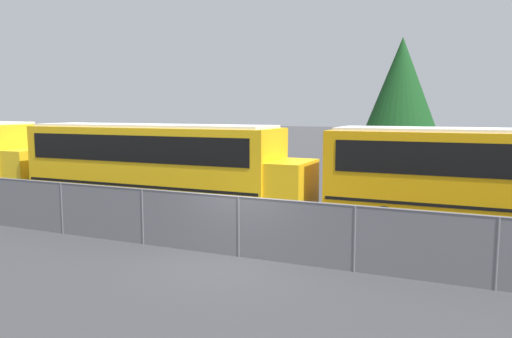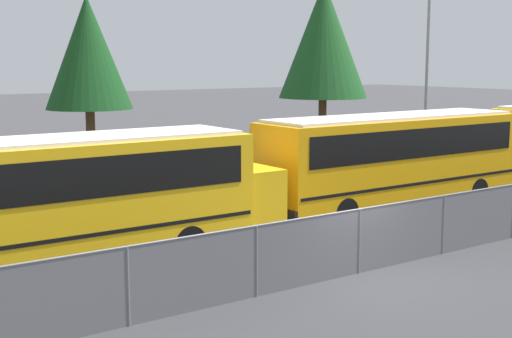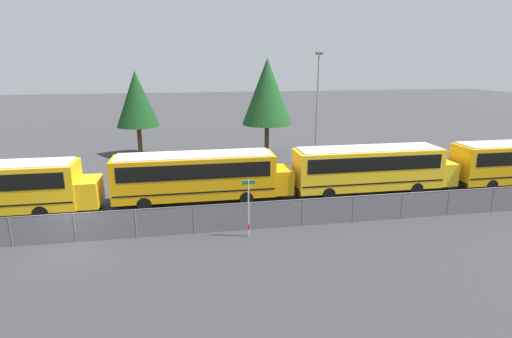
{
  "view_description": "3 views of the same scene",
  "coord_description": "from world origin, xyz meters",
  "px_view_note": "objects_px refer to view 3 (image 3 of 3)",
  "views": [
    {
      "loc": [
        5.59,
        -11.53,
        3.86
      ],
      "look_at": [
        -1.72,
        5.03,
        1.71
      ],
      "focal_mm": 35.0,
      "sensor_mm": 36.0,
      "label": 1
    },
    {
      "loc": [
        -11.74,
        -12.38,
        5.17
      ],
      "look_at": [
        -0.27,
        3.99,
        2.12
      ],
      "focal_mm": 50.0,
      "sensor_mm": 36.0,
      "label": 2
    },
    {
      "loc": [
        5.94,
        -20.44,
        9.2
      ],
      "look_at": [
        10.25,
        4.04,
        2.39
      ],
      "focal_mm": 28.0,
      "sensor_mm": 36.0,
      "label": 3
    }
  ],
  "objects_px": {
    "school_bus_4": "(371,166)",
    "tree_1": "(137,99)",
    "school_bus_3": "(199,174)",
    "tree_0": "(267,92)",
    "street_sign": "(249,207)",
    "light_pole": "(317,106)"
  },
  "relations": [
    {
      "from": "school_bus_4",
      "to": "tree_1",
      "type": "relative_size",
      "value": 1.44
    },
    {
      "from": "school_bus_3",
      "to": "tree_0",
      "type": "xyz_separation_m",
      "value": [
        7.1,
        12.48,
        4.32
      ]
    },
    {
      "from": "school_bus_3",
      "to": "tree_1",
      "type": "relative_size",
      "value": 1.44
    },
    {
      "from": "street_sign",
      "to": "tree_0",
      "type": "bearing_deg",
      "value": 75.61
    },
    {
      "from": "school_bus_3",
      "to": "school_bus_4",
      "type": "bearing_deg",
      "value": -0.59
    },
    {
      "from": "light_pole",
      "to": "tree_1",
      "type": "bearing_deg",
      "value": 157.72
    },
    {
      "from": "tree_0",
      "to": "tree_1",
      "type": "xyz_separation_m",
      "value": [
        -12.41,
        2.49,
        -0.74
      ]
    },
    {
      "from": "tree_1",
      "to": "tree_0",
      "type": "bearing_deg",
      "value": -11.35
    },
    {
      "from": "school_bus_4",
      "to": "street_sign",
      "type": "bearing_deg",
      "value": -149.02
    },
    {
      "from": "school_bus_3",
      "to": "tree_0",
      "type": "distance_m",
      "value": 15.0
    },
    {
      "from": "school_bus_3",
      "to": "light_pole",
      "type": "xyz_separation_m",
      "value": [
        10.78,
        8.38,
        3.37
      ]
    },
    {
      "from": "school_bus_3",
      "to": "light_pole",
      "type": "distance_m",
      "value": 14.07
    },
    {
      "from": "street_sign",
      "to": "tree_0",
      "type": "distance_m",
      "value": 19.56
    },
    {
      "from": "light_pole",
      "to": "tree_0",
      "type": "distance_m",
      "value": 5.59
    },
    {
      "from": "school_bus_4",
      "to": "tree_0",
      "type": "distance_m",
      "value": 14.22
    },
    {
      "from": "school_bus_4",
      "to": "school_bus_3",
      "type": "bearing_deg",
      "value": 179.41
    },
    {
      "from": "tree_0",
      "to": "light_pole",
      "type": "bearing_deg",
      "value": -48.11
    },
    {
      "from": "tree_0",
      "to": "tree_1",
      "type": "bearing_deg",
      "value": 168.65
    },
    {
      "from": "street_sign",
      "to": "tree_1",
      "type": "xyz_separation_m",
      "value": [
        -7.69,
        20.91,
        3.84
      ]
    },
    {
      "from": "school_bus_3",
      "to": "school_bus_4",
      "type": "relative_size",
      "value": 1.0
    },
    {
      "from": "school_bus_4",
      "to": "light_pole",
      "type": "distance_m",
      "value": 9.24
    },
    {
      "from": "tree_0",
      "to": "school_bus_4",
      "type": "bearing_deg",
      "value": -68.52
    }
  ]
}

